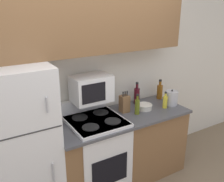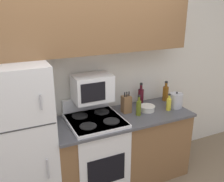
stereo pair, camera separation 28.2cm
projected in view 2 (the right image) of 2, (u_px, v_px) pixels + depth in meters
The scene contains 13 objects.
wall_back at pixel (83, 83), 3.07m from camera, with size 8.00×0.05×2.55m.
lower_cabinets at pixel (122, 148), 3.18m from camera, with size 1.71×0.68×0.91m.
refrigerator at pixel (17, 143), 2.57m from camera, with size 0.72×0.66×1.68m.
upper_cabinets at pixel (87, 24), 2.67m from camera, with size 2.42×0.34×0.62m.
stove at pixel (96, 153), 3.02m from camera, with size 0.61×0.66×1.10m.
microwave at pixel (92, 88), 2.91m from camera, with size 0.45×0.31×0.31m.
knife_block at pixel (126, 104), 3.09m from camera, with size 0.11×0.10×0.27m.
bowl at pixel (147, 108), 3.15m from camera, with size 0.20×0.20×0.07m.
bottle_olive_oil at pixel (139, 107), 3.01m from camera, with size 0.06×0.06×0.26m.
bottle_cooking_spray at pixel (169, 104), 3.16m from camera, with size 0.06×0.06×0.22m.
bottle_whiskey at pixel (166, 93), 3.47m from camera, with size 0.08×0.08×0.28m.
bottle_wine_red at pixel (141, 96), 3.33m from camera, with size 0.08×0.08×0.30m.
kettle at pixel (176, 100), 3.24m from camera, with size 0.16×0.16×0.22m.
Camera 2 is at (-0.92, -2.13, 2.20)m, focal length 40.00 mm.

